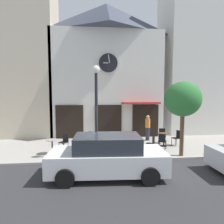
% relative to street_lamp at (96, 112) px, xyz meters
% --- Properties ---
extents(ground_plane, '(27.80, 11.06, 0.13)m').
position_rel_street_lamp_xyz_m(ground_plane, '(1.10, -1.03, -2.26)').
color(ground_plane, '#9E998E').
extents(clock_building, '(7.99, 4.26, 9.68)m').
position_rel_street_lamp_xyz_m(clock_building, '(0.95, 5.92, 2.79)').
color(clock_building, silver).
rests_on(clock_building, ground_plane).
extents(neighbor_building_left, '(6.46, 3.91, 14.81)m').
position_rel_street_lamp_xyz_m(neighbor_building_left, '(-6.09, 6.44, 5.17)').
color(neighbor_building_left, beige).
rests_on(neighbor_building_left, ground_plane).
extents(neighbor_building_right, '(5.98, 3.77, 12.76)m').
position_rel_street_lamp_xyz_m(neighbor_building_right, '(8.56, 6.37, 4.15)').
color(neighbor_building_right, silver).
rests_on(neighbor_building_right, ground_plane).
extents(street_lamp, '(0.36, 0.36, 4.40)m').
position_rel_street_lamp_xyz_m(street_lamp, '(0.00, 0.00, 0.00)').
color(street_lamp, black).
rests_on(street_lamp, ground_plane).
extents(street_tree, '(1.80, 1.62, 3.68)m').
position_rel_street_lamp_xyz_m(street_tree, '(4.22, -0.13, 0.56)').
color(street_tree, brown).
rests_on(street_tree, ground_plane).
extents(cafe_table_near_curb, '(0.62, 0.62, 0.74)m').
position_rel_street_lamp_xyz_m(cafe_table_near_curb, '(-2.25, 0.84, -1.74)').
color(cafe_table_near_curb, black).
rests_on(cafe_table_near_curb, ground_plane).
extents(cafe_table_leftmost, '(0.72, 0.72, 0.75)m').
position_rel_street_lamp_xyz_m(cafe_table_leftmost, '(-0.68, 1.21, -1.70)').
color(cafe_table_leftmost, black).
rests_on(cafe_table_leftmost, ground_plane).
extents(cafe_table_rightmost, '(0.74, 0.74, 0.75)m').
position_rel_street_lamp_xyz_m(cafe_table_rightmost, '(1.07, 1.97, -1.69)').
color(cafe_table_rightmost, black).
rests_on(cafe_table_rightmost, ground_plane).
extents(cafe_table_center_left, '(0.61, 0.61, 0.73)m').
position_rel_street_lamp_xyz_m(cafe_table_center_left, '(2.18, 0.95, -1.75)').
color(cafe_table_center_left, black).
rests_on(cafe_table_center_left, ground_plane).
extents(cafe_table_center, '(0.67, 0.67, 0.77)m').
position_rel_street_lamp_xyz_m(cafe_table_center, '(3.99, 1.74, -1.70)').
color(cafe_table_center, black).
rests_on(cafe_table_center, ground_plane).
extents(cafe_chair_mid_row, '(0.56, 0.56, 0.90)m').
position_rel_street_lamp_xyz_m(cafe_chair_mid_row, '(-0.28, 1.96, -1.70)').
color(cafe_chair_mid_row, black).
rests_on(cafe_chair_mid_row, ground_plane).
extents(cafe_chair_facing_street, '(0.48, 0.48, 0.90)m').
position_rel_street_lamp_xyz_m(cafe_chair_facing_street, '(4.84, 1.82, -1.70)').
color(cafe_chair_facing_street, black).
rests_on(cafe_chair_facing_street, ground_plane).
extents(cafe_chair_near_tree, '(0.54, 0.54, 0.90)m').
position_rel_street_lamp_xyz_m(cafe_chair_near_tree, '(3.64, 1.04, -1.70)').
color(cafe_chair_near_tree, black).
rests_on(cafe_chair_near_tree, ground_plane).
extents(cafe_chair_by_entrance, '(0.57, 0.57, 0.90)m').
position_rel_street_lamp_xyz_m(cafe_chair_by_entrance, '(1.49, 1.30, -1.70)').
color(cafe_chair_by_entrance, black).
rests_on(cafe_chair_by_entrance, ground_plane).
extents(cafe_chair_corner, '(0.49, 0.49, 0.90)m').
position_rel_street_lamp_xyz_m(cafe_chair_corner, '(4.19, 2.55, -1.70)').
color(cafe_chair_corner, black).
rests_on(cafe_chair_corner, ground_plane).
extents(cafe_chair_under_awning, '(0.56, 0.56, 0.90)m').
position_rel_street_lamp_xyz_m(cafe_chair_under_awning, '(-1.71, 1.48, -1.70)').
color(cafe_chair_under_awning, black).
rests_on(cafe_chair_under_awning, ground_plane).
extents(cafe_chair_outer, '(0.55, 0.55, 0.90)m').
position_rel_street_lamp_xyz_m(cafe_chair_outer, '(2.89, 0.52, -1.70)').
color(cafe_chair_outer, black).
rests_on(cafe_chair_outer, ground_plane).
extents(pedestrian_orange, '(0.39, 0.39, 1.67)m').
position_rel_street_lamp_xyz_m(pedestrian_orange, '(3.47, 3.33, -1.37)').
color(pedestrian_orange, '#2D2D38').
rests_on(pedestrian_orange, ground_plane).
extents(parked_car_white, '(4.39, 2.20, 1.55)m').
position_rel_street_lamp_xyz_m(parked_car_white, '(0.34, -2.26, -1.47)').
color(parked_car_white, white).
rests_on(parked_car_white, ground_plane).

